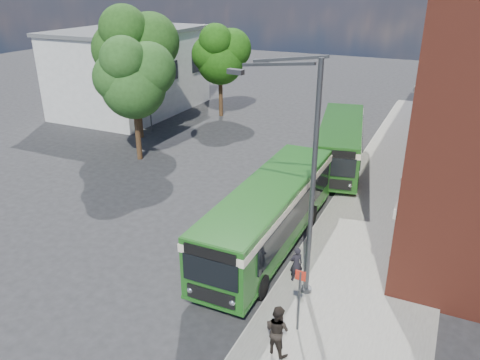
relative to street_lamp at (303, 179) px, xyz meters
The scene contains 14 objects.
ground 7.10m from the street_lamp, 157.54° to the left, with size 120.00×120.00×0.00m, color #252528.
pavement 11.27m from the street_lamp, 77.80° to the left, with size 6.00×48.00×0.15m, color gray.
kerb_line 11.12m from the street_lamp, 95.07° to the left, with size 0.12×48.00×0.01m, color beige.
white_building 30.38m from the street_lamp, 138.79° to the left, with size 9.40×13.40×7.30m.
flagpole 22.89m from the street_lamp, 139.05° to the left, with size 0.95×0.10×9.00m.
street_lamp is the anchor object (origin of this frame).
bus_stop_sign 4.02m from the street_lamp, 70.87° to the right, with size 0.35×0.08×2.52m.
bus_front 4.66m from the street_lamp, 129.61° to the left, with size 2.65×11.31×3.02m.
bus_rear 14.13m from the street_lamp, 97.63° to the left, with size 4.41×10.37×3.02m.
pedestrian_a 3.93m from the street_lamp, 115.36° to the left, with size 0.55×0.36×1.49m, color black.
pedestrian_b 5.16m from the street_lamp, 82.02° to the right, with size 0.86×0.67×1.77m, color black.
tree_left 17.24m from the street_lamp, 146.73° to the left, with size 4.85×4.62×8.20m.
tree_mid 21.87m from the street_lamp, 142.01° to the left, with size 5.79×5.51×9.78m.
tree_right 25.98m from the street_lamp, 123.79° to the left, with size 4.74×4.50×8.00m.
Camera 1 is at (9.25, -16.62, 11.25)m, focal length 35.00 mm.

